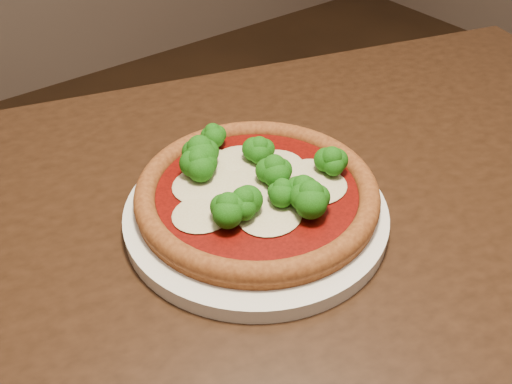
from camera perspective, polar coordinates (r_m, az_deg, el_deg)
dining_table at (r=0.67m, az=3.09°, el=-12.27°), size 1.39×1.15×0.75m
plate at (r=0.64m, az=-0.00°, el=-2.17°), size 0.29×0.29×0.02m
pizza at (r=0.63m, az=0.14°, el=0.39°), size 0.27×0.27×0.06m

